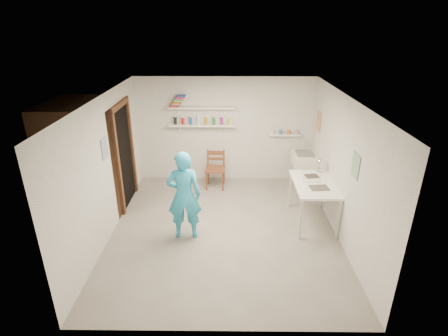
{
  "coord_description": "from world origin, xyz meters",
  "views": [
    {
      "loc": [
        0.06,
        -5.41,
        3.54
      ],
      "look_at": [
        0.0,
        0.4,
        1.05
      ],
      "focal_mm": 28.0,
      "sensor_mm": 36.0,
      "label": 1
    }
  ],
  "objects_px": {
    "wall_clock": "(186,176)",
    "desk_lamp": "(320,162)",
    "man": "(184,196)",
    "wooden_chair": "(215,169)",
    "work_table": "(312,203)",
    "belfast_sink": "(304,160)"
  },
  "relations": [
    {
      "from": "wall_clock",
      "to": "work_table",
      "type": "bearing_deg",
      "value": 3.04
    },
    {
      "from": "wall_clock",
      "to": "desk_lamp",
      "type": "xyz_separation_m",
      "value": [
        2.49,
        0.75,
        -0.04
      ]
    },
    {
      "from": "belfast_sink",
      "to": "desk_lamp",
      "type": "xyz_separation_m",
      "value": [
        0.09,
        -0.92,
        0.32
      ]
    },
    {
      "from": "work_table",
      "to": "desk_lamp",
      "type": "relative_size",
      "value": 8.0
    },
    {
      "from": "belfast_sink",
      "to": "desk_lamp",
      "type": "bearing_deg",
      "value": -84.51
    },
    {
      "from": "man",
      "to": "wall_clock",
      "type": "xyz_separation_m",
      "value": [
        0.01,
        0.22,
        0.27
      ]
    },
    {
      "from": "man",
      "to": "wooden_chair",
      "type": "relative_size",
      "value": 1.76
    },
    {
      "from": "desk_lamp",
      "to": "belfast_sink",
      "type": "bearing_deg",
      "value": 95.49
    },
    {
      "from": "work_table",
      "to": "wall_clock",
      "type": "bearing_deg",
      "value": -173.23
    },
    {
      "from": "wooden_chair",
      "to": "desk_lamp",
      "type": "relative_size",
      "value": 5.99
    },
    {
      "from": "belfast_sink",
      "to": "wall_clock",
      "type": "xyz_separation_m",
      "value": [
        -2.4,
        -1.68,
        0.36
      ]
    },
    {
      "from": "wooden_chair",
      "to": "work_table",
      "type": "height_order",
      "value": "wooden_chair"
    },
    {
      "from": "wall_clock",
      "to": "man",
      "type": "bearing_deg",
      "value": -97.46
    },
    {
      "from": "man",
      "to": "wooden_chair",
      "type": "bearing_deg",
      "value": -107.08
    },
    {
      "from": "desk_lamp",
      "to": "man",
      "type": "bearing_deg",
      "value": -158.77
    },
    {
      "from": "man",
      "to": "wall_clock",
      "type": "bearing_deg",
      "value": -97.46
    },
    {
      "from": "belfast_sink",
      "to": "desk_lamp",
      "type": "relative_size",
      "value": 3.98
    },
    {
      "from": "wooden_chair",
      "to": "work_table",
      "type": "bearing_deg",
      "value": -34.23
    },
    {
      "from": "wooden_chair",
      "to": "work_table",
      "type": "relative_size",
      "value": 0.75
    },
    {
      "from": "wall_clock",
      "to": "desk_lamp",
      "type": "bearing_deg",
      "value": 13.11
    },
    {
      "from": "man",
      "to": "desk_lamp",
      "type": "bearing_deg",
      "value": -162.5
    },
    {
      "from": "desk_lamp",
      "to": "wall_clock",
      "type": "bearing_deg",
      "value": -163.17
    }
  ]
}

